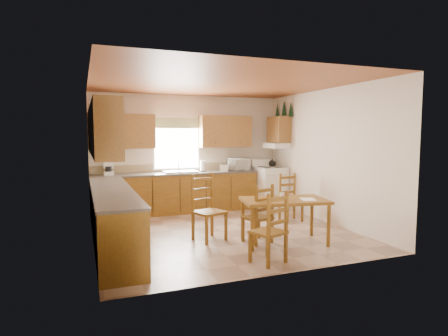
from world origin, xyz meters
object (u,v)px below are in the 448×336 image
object	(u,v)px
dining_table	(284,221)
chair_far_left	(209,208)
chair_far_right	(291,198)
stove	(269,188)
chair_near_right	(257,214)
microwave	(239,164)
chair_near_left	(268,227)

from	to	relation	value
dining_table	chair_far_left	xyz separation A→B (m)	(-1.10, 0.59, 0.19)
chair_far_right	dining_table	bearing A→B (deg)	-124.14
stove	chair_far_left	world-z (taller)	chair_far_left
stove	chair_far_right	xyz separation A→B (m)	(-0.23, -1.39, -0.01)
stove	dining_table	size ratio (longest dim) A/B	0.72
chair_far_right	chair_near_right	bearing A→B (deg)	-138.38
dining_table	chair_far_right	distance (m)	1.63
stove	chair_far_left	distance (m)	3.11
chair_near_right	chair_far_right	size ratio (longest dim) A/B	1.01
dining_table	microwave	bearing A→B (deg)	92.12
stove	microwave	xyz separation A→B (m)	(-0.71, 0.26, 0.58)
microwave	chair_far_right	world-z (taller)	microwave
microwave	chair_near_left	xyz separation A→B (m)	(-1.14, -3.74, -0.57)
stove	chair_far_left	xyz separation A→B (m)	(-2.26, -2.13, 0.07)
chair_near_left	chair_far_right	world-z (taller)	chair_near_left
stove	chair_near_right	bearing A→B (deg)	-126.05
microwave	chair_far_left	bearing A→B (deg)	-108.11
stove	microwave	world-z (taller)	microwave
chair_near_left	chair_near_right	size ratio (longest dim) A/B	1.03
chair_far_left	chair_far_right	world-z (taller)	chair_far_left
microwave	chair_far_left	xyz separation A→B (m)	(-1.56, -2.40, -0.51)
chair_near_right	chair_far_left	size ratio (longest dim) A/B	0.87
dining_table	chair_far_right	xyz separation A→B (m)	(0.93, 1.33, 0.11)
dining_table	chair_near_left	xyz separation A→B (m)	(-0.69, -0.75, 0.13)
microwave	chair_far_right	bearing A→B (deg)	-59.02
stove	microwave	size ratio (longest dim) A/B	1.98
microwave	chair_far_left	distance (m)	2.90
dining_table	chair_far_left	bearing A→B (deg)	162.64
microwave	chair_far_right	xyz separation A→B (m)	(0.48, -1.65, -0.59)
dining_table	chair_far_right	bearing A→B (deg)	65.90
chair_near_right	chair_near_left	bearing A→B (deg)	57.17
stove	microwave	distance (m)	0.95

